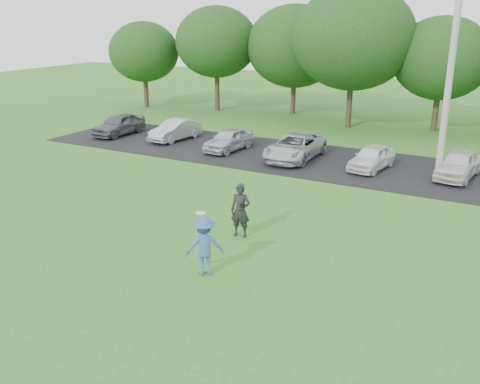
# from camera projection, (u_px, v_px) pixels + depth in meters

# --- Properties ---
(ground) EXTENTS (100.00, 100.00, 0.00)m
(ground) POSITION_uv_depth(u_px,v_px,m) (181.00, 270.00, 15.13)
(ground) COLOR #2B7321
(ground) RESTS_ON ground
(parking_lot) EXTENTS (32.00, 6.50, 0.03)m
(parking_lot) POSITION_uv_depth(u_px,v_px,m) (333.00, 162.00, 25.96)
(parking_lot) COLOR black
(parking_lot) RESTS_ON ground
(utility_pole) EXTENTS (0.28, 0.28, 9.90)m
(utility_pole) POSITION_uv_depth(u_px,v_px,m) (451.00, 63.00, 21.90)
(utility_pole) COLOR #A6A5A1
(utility_pole) RESTS_ON ground
(frisbee_player) EXTENTS (1.24, 1.19, 1.94)m
(frisbee_player) POSITION_uv_depth(u_px,v_px,m) (204.00, 246.00, 14.66)
(frisbee_player) COLOR #3960A1
(frisbee_player) RESTS_ON ground
(camera_bystander) EXTENTS (0.71, 0.52, 1.78)m
(camera_bystander) POSITION_uv_depth(u_px,v_px,m) (240.00, 210.00, 17.15)
(camera_bystander) COLOR black
(camera_bystander) RESTS_ON ground
(parked_cars) EXTENTS (27.72, 4.62, 1.25)m
(parked_cars) POSITION_uv_depth(u_px,v_px,m) (317.00, 149.00, 26.09)
(parked_cars) COLOR #55575C
(parked_cars) RESTS_ON parking_lot
(tree_row) EXTENTS (42.39, 9.85, 8.64)m
(tree_row) POSITION_uv_depth(u_px,v_px,m) (416.00, 48.00, 31.85)
(tree_row) COLOR #38281C
(tree_row) RESTS_ON ground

